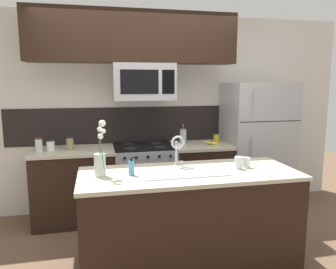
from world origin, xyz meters
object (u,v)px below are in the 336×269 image
dish_soap_bottle (131,168)px  flower_vase (100,160)px  storage_jar_short (70,143)px  storage_jar_tall (39,145)px  french_press (183,137)px  refrigerator (256,145)px  storage_jar_medium (51,145)px  coffee_tin (216,139)px  microwave (143,82)px  drinking_glass (239,163)px  spare_glass (246,162)px  stove_range (144,181)px  banana_bunch (212,143)px  sink_faucet (177,146)px

dish_soap_bottle → flower_vase: size_ratio=0.34×
storage_jar_short → dish_soap_bottle: 1.41m
storage_jar_tall → french_press: bearing=3.2°
refrigerator → flower_vase: refrigerator is taller
storage_jar_medium → coffee_tin: (2.11, 0.06, -0.01)m
microwave → drinking_glass: microwave is taller
storage_jar_medium → dish_soap_bottle: size_ratio=0.80×
dish_soap_bottle → spare_glass: 1.11m
french_press → stove_range: bearing=-173.5°
refrigerator → french_press: (-1.03, 0.04, 0.15)m
french_press → drinking_glass: french_press is taller
flower_vase → refrigerator: bearing=30.4°
stove_range → french_press: bearing=6.5°
storage_jar_short → spare_glass: size_ratio=1.55×
storage_jar_tall → dish_soap_bottle: (0.96, -1.21, -0.01)m
banana_bunch → french_press: size_ratio=0.72×
sink_faucet → spare_glass: size_ratio=3.03×
microwave → storage_jar_tall: bearing=-179.2°
french_press → microwave: bearing=-171.3°
microwave → spare_glass: 1.64m
storage_jar_short → coffee_tin: storage_jar_short is taller
refrigerator → coffee_tin: 0.58m
microwave → storage_jar_medium: (-1.12, 0.01, -0.75)m
storage_jar_tall → banana_bunch: 2.14m
stove_range → refrigerator: bearing=0.7°
storage_jar_medium → coffee_tin: storage_jar_medium is taller
spare_glass → banana_bunch: bearing=86.2°
refrigerator → coffee_tin: refrigerator is taller
refrigerator → banana_bunch: 0.68m
spare_glass → sink_faucet: bearing=163.7°
coffee_tin → sink_faucet: (-0.81, -1.09, 0.14)m
storage_jar_tall → dish_soap_bottle: size_ratio=1.01×
storage_jar_medium → drinking_glass: 2.23m
refrigerator → banana_bunch: bearing=-173.2°
storage_jar_medium → storage_jar_short: size_ratio=0.84×
microwave → dish_soap_bottle: bearing=-103.4°
coffee_tin → flower_vase: (-1.55, -1.27, 0.09)m
dish_soap_bottle → drinking_glass: (1.01, -0.00, -0.01)m
drinking_glass → flower_vase: bearing=178.7°
stove_range → banana_bunch: (0.89, -0.06, 0.47)m
drinking_glass → french_press: bearing=98.2°
storage_jar_tall → sink_faucet: sink_faucet is taller
stove_range → french_press: (0.53, 0.06, 0.55)m
drinking_glass → stove_range: bearing=119.8°
refrigerator → stove_range: bearing=-179.3°
storage_jar_short → coffee_tin: 1.89m
drinking_glass → flower_vase: (-1.28, 0.03, 0.09)m
banana_bunch → coffee_tin: (0.10, 0.11, 0.03)m
sink_faucet → drinking_glass: size_ratio=2.59×
refrigerator → storage_jar_medium: bearing=-179.4°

